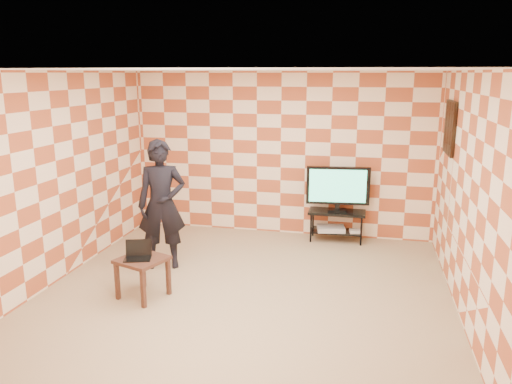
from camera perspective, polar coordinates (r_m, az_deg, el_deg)
floor at (r=6.35m, az=-1.20°, el=-11.39°), size 5.00×5.00×0.00m
wall_back at (r=8.32m, az=2.85°, el=4.32°), size 5.00×0.02×2.70m
wall_front at (r=3.64m, az=-10.76°, el=-8.05°), size 5.00×0.02×2.70m
wall_left at (r=6.94m, az=-21.76°, el=1.52°), size 0.02×5.00×2.70m
wall_right at (r=5.86m, az=23.22°, el=-0.66°), size 0.02×5.00×2.70m
ceiling at (r=5.76m, az=-1.33°, el=13.76°), size 5.00×5.00×0.02m
wall_art at (r=7.27m, az=21.27°, el=6.87°), size 0.04×0.72×0.72m
tv_stand at (r=8.19m, az=9.21°, el=-3.08°), size 0.90×0.41×0.50m
tv at (r=8.05m, az=9.34°, el=0.60°), size 1.00×0.22×0.73m
dvd_player at (r=8.20m, az=8.56°, el=-4.16°), size 0.48×0.38×0.07m
game_console at (r=8.18m, az=11.33°, el=-4.42°), size 0.22×0.17×0.04m
side_table at (r=6.23m, az=-12.86°, el=-8.14°), size 0.66×0.66×0.50m
laptop at (r=6.20m, az=-13.31°, el=-6.92°), size 0.37×0.33×0.21m
person at (r=7.00m, az=-10.72°, el=-1.43°), size 0.76×0.63×1.80m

